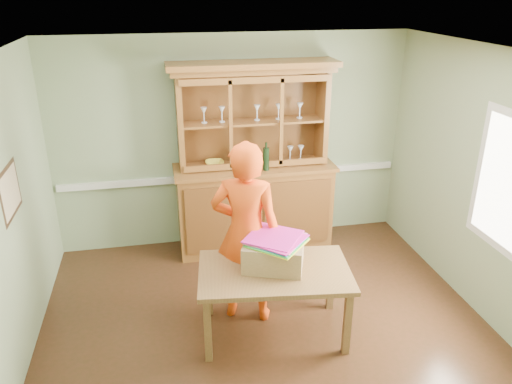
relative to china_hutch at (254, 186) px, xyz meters
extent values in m
plane|color=#422315|center=(-0.22, -1.73, -0.84)|extent=(4.50, 4.50, 0.00)
plane|color=white|center=(-0.22, -1.73, 1.86)|extent=(4.50, 4.50, 0.00)
plane|color=gray|center=(-0.22, 0.27, 0.51)|extent=(4.50, 0.00, 4.50)
plane|color=gray|center=(-2.47, -1.73, 0.51)|extent=(0.00, 4.00, 4.00)
plane|color=gray|center=(2.03, -1.73, 0.51)|extent=(0.00, 4.00, 4.00)
plane|color=gray|center=(-0.22, -3.73, 0.51)|extent=(4.50, 0.00, 4.50)
cube|color=silver|center=(-0.22, 0.25, 0.06)|extent=(4.41, 0.05, 0.08)
cube|color=#372516|center=(-2.45, -1.43, 0.71)|extent=(0.03, 0.60, 0.46)
cube|color=beige|center=(-2.44, -1.43, 0.71)|extent=(0.01, 0.52, 0.38)
cube|color=silver|center=(2.01, -2.03, 0.66)|extent=(0.03, 0.96, 1.36)
cube|color=white|center=(2.00, -2.03, 0.66)|extent=(0.01, 0.80, 1.20)
cube|color=brown|center=(0.00, -0.03, -0.29)|extent=(1.95, 0.59, 1.08)
cube|color=brown|center=(0.00, -0.04, 0.27)|extent=(2.01, 0.66, 0.04)
cube|color=brown|center=(0.00, 0.25, 0.86)|extent=(1.84, 0.04, 1.14)
cube|color=brown|center=(-0.88, 0.07, 0.86)|extent=(0.06, 0.41, 1.14)
cube|color=brown|center=(0.89, 0.07, 0.86)|extent=(0.06, 0.41, 1.14)
cube|color=brown|center=(0.00, 0.07, 1.46)|extent=(1.95, 0.48, 0.06)
cube|color=brown|center=(0.00, 0.05, 1.52)|extent=(2.03, 0.52, 0.06)
cube|color=brown|center=(0.00, 0.07, 0.83)|extent=(1.71, 0.36, 0.03)
imported|color=#B2B2B7|center=(-0.16, 0.07, 0.39)|extent=(0.20, 0.20, 0.21)
imported|color=gold|center=(-0.48, 0.07, 0.32)|extent=(0.23, 0.23, 0.06)
cylinder|color=black|center=(0.11, -0.21, 0.46)|extent=(0.08, 0.08, 0.35)
cube|color=brown|center=(-0.16, -1.83, -0.14)|extent=(1.53, 1.04, 0.05)
cube|color=brown|center=(-0.84, -2.10, -0.50)|extent=(0.07, 0.07, 0.67)
cube|color=brown|center=(-0.76, -1.40, -0.50)|extent=(0.07, 0.07, 0.67)
cube|color=brown|center=(0.43, -2.26, -0.50)|extent=(0.07, 0.07, 0.67)
cube|color=brown|center=(0.52, -1.56, -0.50)|extent=(0.07, 0.07, 0.67)
cube|color=#9B7950|center=(-0.16, -1.75, 0.01)|extent=(0.67, 0.61, 0.26)
cube|color=yellow|center=(-0.15, -1.77, 0.15)|extent=(0.65, 0.65, 0.01)
cube|color=green|center=(-0.15, -1.77, 0.16)|extent=(0.65, 0.65, 0.01)
cube|color=#2F7ADF|center=(-0.15, -1.77, 0.17)|extent=(0.65, 0.65, 0.01)
cube|color=pink|center=(-0.15, -1.77, 0.17)|extent=(0.65, 0.65, 0.01)
cube|color=#D01F96|center=(-0.15, -1.77, 0.18)|extent=(0.65, 0.65, 0.01)
cube|color=#CA1E96|center=(-0.15, -1.77, 0.19)|extent=(0.65, 0.65, 0.01)
imported|color=#E6470E|center=(-0.38, -1.48, 0.12)|extent=(0.81, 0.66, 1.90)
camera|label=1|loc=(-1.15, -5.79, 2.40)|focal=35.00mm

